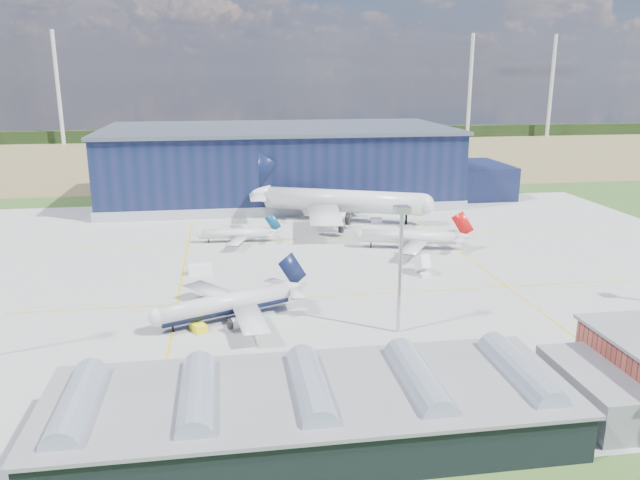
{
  "coord_description": "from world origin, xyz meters",
  "views": [
    {
      "loc": [
        -19.61,
        -129.92,
        45.02
      ],
      "look_at": [
        1.72,
        7.64,
        7.35
      ],
      "focal_mm": 35.0,
      "sensor_mm": 36.0,
      "label": 1
    }
  ],
  "objects_px": {
    "airliner_navy": "(225,293)",
    "gse_cart_b": "(376,220)",
    "gse_van_c": "(600,354)",
    "airliner_red": "(409,230)",
    "hangar": "(286,167)",
    "gse_van_a": "(200,269)",
    "airstair": "(422,267)",
    "airliner_widebody": "(343,189)",
    "airliner_regional": "(235,229)",
    "gse_tug_b": "(447,368)",
    "light_mast_center": "(401,249)",
    "gse_tug_a": "(198,328)"
  },
  "relations": [
    {
      "from": "hangar",
      "to": "airliner_red",
      "type": "xyz_separation_m",
      "value": [
        24.59,
        -72.8,
        -6.54
      ]
    },
    {
      "from": "airliner_widebody",
      "to": "gse_tug_b",
      "type": "height_order",
      "value": "airliner_widebody"
    },
    {
      "from": "airliner_navy",
      "to": "gse_cart_b",
      "type": "distance_m",
      "value": 85.92
    },
    {
      "from": "airliner_regional",
      "to": "gse_tug_b",
      "type": "height_order",
      "value": "airliner_regional"
    },
    {
      "from": "gse_tug_b",
      "to": "airstair",
      "type": "bearing_deg",
      "value": 114.12
    },
    {
      "from": "gse_tug_b",
      "to": "hangar",
      "type": "bearing_deg",
      "value": 131.78
    },
    {
      "from": "airliner_navy",
      "to": "gse_tug_a",
      "type": "distance_m",
      "value": 8.06
    },
    {
      "from": "airliner_regional",
      "to": "gse_tug_a",
      "type": "distance_m",
      "value": 60.3
    },
    {
      "from": "gse_tug_b",
      "to": "gse_tug_a",
      "type": "bearing_deg",
      "value": -171.96
    },
    {
      "from": "airliner_navy",
      "to": "airstair",
      "type": "bearing_deg",
      "value": -177.8
    },
    {
      "from": "airliner_regional",
      "to": "gse_van_a",
      "type": "xyz_separation_m",
      "value": [
        -8.66,
        -26.56,
        -2.66
      ]
    },
    {
      "from": "light_mast_center",
      "to": "airliner_red",
      "type": "relative_size",
      "value": 0.74
    },
    {
      "from": "gse_van_c",
      "to": "airstair",
      "type": "distance_m",
      "value": 49.54
    },
    {
      "from": "airliner_red",
      "to": "gse_van_a",
      "type": "relative_size",
      "value": 5.87
    },
    {
      "from": "gse_cart_b",
      "to": "airstair",
      "type": "relative_size",
      "value": 0.65
    },
    {
      "from": "airliner_red",
      "to": "gse_van_c",
      "type": "xyz_separation_m",
      "value": [
        11.7,
        -68.0,
        -4.01
      ]
    },
    {
      "from": "airliner_navy",
      "to": "airstair",
      "type": "distance_m",
      "value": 49.79
    },
    {
      "from": "gse_cart_b",
      "to": "light_mast_center",
      "type": "bearing_deg",
      "value": 175.2
    },
    {
      "from": "airliner_widebody",
      "to": "gse_cart_b",
      "type": "xyz_separation_m",
      "value": [
        9.9,
        -2.7,
        -9.46
      ]
    },
    {
      "from": "gse_tug_a",
      "to": "airliner_regional",
      "type": "bearing_deg",
      "value": 54.95
    },
    {
      "from": "gse_van_a",
      "to": "airliner_navy",
      "type": "bearing_deg",
      "value": -172.16
    },
    {
      "from": "hangar",
      "to": "gse_cart_b",
      "type": "relative_size",
      "value": 43.62
    },
    {
      "from": "hangar",
      "to": "gse_van_a",
      "type": "bearing_deg",
      "value": -108.48
    },
    {
      "from": "gse_cart_b",
      "to": "gse_van_c",
      "type": "relative_size",
      "value": 0.75
    },
    {
      "from": "airliner_widebody",
      "to": "gse_tug_b",
      "type": "relative_size",
      "value": 22.59
    },
    {
      "from": "airliner_widebody",
      "to": "gse_van_c",
      "type": "relative_size",
      "value": 14.01
    },
    {
      "from": "airliner_red",
      "to": "gse_cart_b",
      "type": "xyz_separation_m",
      "value": [
        -1.24,
        30.3,
        -4.36
      ]
    },
    {
      "from": "airliner_widebody",
      "to": "gse_van_c",
      "type": "height_order",
      "value": "airliner_widebody"
    },
    {
      "from": "airliner_red",
      "to": "gse_van_a",
      "type": "height_order",
      "value": "airliner_red"
    },
    {
      "from": "gse_tug_b",
      "to": "gse_cart_b",
      "type": "distance_m",
      "value": 99.14
    },
    {
      "from": "airliner_widebody",
      "to": "gse_van_a",
      "type": "bearing_deg",
      "value": -110.08
    },
    {
      "from": "light_mast_center",
      "to": "airliner_navy",
      "type": "height_order",
      "value": "light_mast_center"
    },
    {
      "from": "airliner_regional",
      "to": "light_mast_center",
      "type": "bearing_deg",
      "value": 116.16
    },
    {
      "from": "airliner_red",
      "to": "gse_van_c",
      "type": "bearing_deg",
      "value": 114.86
    },
    {
      "from": "gse_van_c",
      "to": "airliner_widebody",
      "type": "bearing_deg",
      "value": -10.0
    },
    {
      "from": "gse_tug_b",
      "to": "airliner_navy",
      "type": "bearing_deg",
      "value": 179.6
    },
    {
      "from": "airliner_regional",
      "to": "gse_tug_b",
      "type": "bearing_deg",
      "value": 114.11
    },
    {
      "from": "airstair",
      "to": "gse_van_a",
      "type": "bearing_deg",
      "value": 169.92
    },
    {
      "from": "hangar",
      "to": "airstair",
      "type": "height_order",
      "value": "hangar"
    },
    {
      "from": "gse_van_c",
      "to": "airliner_red",
      "type": "bearing_deg",
      "value": -12.99
    },
    {
      "from": "hangar",
      "to": "gse_van_c",
      "type": "distance_m",
      "value": 145.79
    },
    {
      "from": "airliner_regional",
      "to": "airstair",
      "type": "xyz_separation_m",
      "value": [
        41.81,
        -34.13,
        -2.18
      ]
    },
    {
      "from": "hangar",
      "to": "light_mast_center",
      "type": "relative_size",
      "value": 6.3
    },
    {
      "from": "gse_van_a",
      "to": "airstair",
      "type": "bearing_deg",
      "value": -101.63
    },
    {
      "from": "hangar",
      "to": "airliner_navy",
      "type": "relative_size",
      "value": 4.43
    },
    {
      "from": "airliner_navy",
      "to": "gse_van_c",
      "type": "xyz_separation_m",
      "value": [
        59.45,
        -26.21,
        -4.27
      ]
    },
    {
      "from": "airliner_red",
      "to": "light_mast_center",
      "type": "bearing_deg",
      "value": 86.59
    },
    {
      "from": "hangar",
      "to": "airliner_navy",
      "type": "xyz_separation_m",
      "value": [
        -23.16,
        -114.59,
        -6.28
      ]
    },
    {
      "from": "gse_tug_a",
      "to": "gse_cart_b",
      "type": "distance_m",
      "value": 92.18
    },
    {
      "from": "light_mast_center",
      "to": "airliner_regional",
      "type": "bearing_deg",
      "value": 112.58
    }
  ]
}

